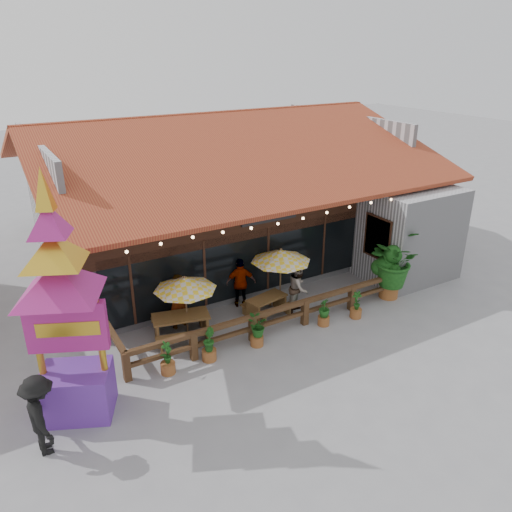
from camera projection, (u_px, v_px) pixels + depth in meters
ground at (308, 314)px, 17.28m from camera, size 100.00×100.00×0.00m
restaurant_building at (226, 204)px, 21.80m from camera, size 15.50×14.73×6.09m
patio_railing at (256, 318)px, 15.78m from camera, size 10.00×2.60×0.92m
umbrella_left at (185, 284)px, 15.29m from camera, size 2.41×2.41×2.10m
umbrella_right at (281, 256)px, 17.06m from camera, size 2.69×2.69×2.22m
picnic_table_left at (181, 323)px, 15.60m from camera, size 2.06×1.88×0.84m
picnic_table_right at (267, 303)px, 17.05m from camera, size 1.62×1.47×0.68m
thai_sign_tower at (60, 285)px, 11.27m from camera, size 3.31×3.31×6.76m
tropical_plant at (392, 260)px, 17.88m from camera, size 2.41×2.45×2.57m
diner_a at (178, 301)px, 16.13m from camera, size 0.80×0.64×1.90m
diner_b at (299, 288)px, 17.10m from camera, size 1.13×1.12×1.84m
diner_c at (241, 283)px, 17.48m from camera, size 1.15×0.79×1.81m
pedestrian at (41, 415)px, 11.08m from camera, size 0.83×1.34×2.00m
planter_a at (167, 360)px, 14.00m from camera, size 0.44×0.42×1.03m
planter_b at (209, 346)px, 14.57m from camera, size 0.43×0.48×1.06m
planter_c at (257, 329)px, 15.26m from camera, size 0.80×0.79×1.00m
planter_d at (324, 313)px, 16.43m from camera, size 0.51×0.51×0.96m
planter_e at (356, 307)px, 16.91m from camera, size 0.40×0.40×0.98m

